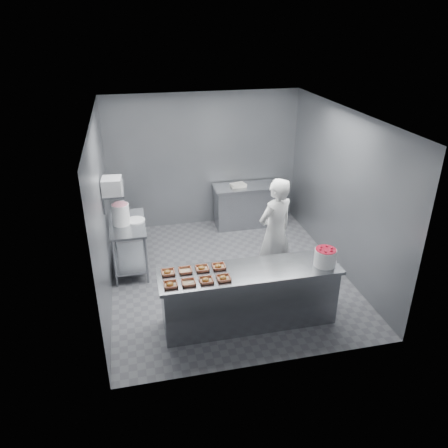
{
  "coord_description": "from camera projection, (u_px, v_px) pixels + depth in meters",
  "views": [
    {
      "loc": [
        -1.51,
        -6.4,
        4.14
      ],
      "look_at": [
        -0.12,
        -0.2,
        1.09
      ],
      "focal_mm": 35.0,
      "sensor_mm": 36.0,
      "label": 1
    }
  ],
  "objects": [
    {
      "name": "tray_6",
      "position": [
        202.0,
        268.0,
        6.14
      ],
      "size": [
        0.19,
        0.18,
        0.06
      ],
      "color": "tan",
      "rests_on": "service_counter"
    },
    {
      "name": "tray_7",
      "position": [
        219.0,
        266.0,
        6.18
      ],
      "size": [
        0.19,
        0.18,
        0.06
      ],
      "color": "tan",
      "rests_on": "service_counter"
    },
    {
      "name": "worker",
      "position": [
        275.0,
        232.0,
        7.15
      ],
      "size": [
        0.8,
        0.68,
        1.86
      ],
      "primitive_type": "imported",
      "rotation": [
        0.0,
        0.0,
        3.56
      ],
      "color": "white",
      "rests_on": "ground"
    },
    {
      "name": "wall_left",
      "position": [
        102.0,
        212.0,
        6.71
      ],
      "size": [
        0.04,
        4.5,
        2.8
      ],
      "primitive_type": "cube",
      "color": "slate",
      "rests_on": "ground"
    },
    {
      "name": "tray_0",
      "position": [
        170.0,
        285.0,
        5.77
      ],
      "size": [
        0.19,
        0.18,
        0.06
      ],
      "color": "tan",
      "rests_on": "service_counter"
    },
    {
      "name": "glaze_bucket",
      "position": [
        121.0,
        214.0,
        7.4
      ],
      "size": [
        0.31,
        0.29,
        0.45
      ],
      "color": "white",
      "rests_on": "prep_table"
    },
    {
      "name": "tray_4",
      "position": [
        168.0,
        272.0,
        6.04
      ],
      "size": [
        0.19,
        0.18,
        0.06
      ],
      "color": "tan",
      "rests_on": "service_counter"
    },
    {
      "name": "tray_5",
      "position": [
        185.0,
        270.0,
        6.09
      ],
      "size": [
        0.19,
        0.18,
        0.04
      ],
      "color": "tan",
      "rests_on": "service_counter"
    },
    {
      "name": "wall_back",
      "position": [
        204.0,
        161.0,
        9.09
      ],
      "size": [
        4.0,
        0.04,
        2.8
      ],
      "primitive_type": "cube",
      "color": "slate",
      "rests_on": "ground"
    },
    {
      "name": "strawberry_tub",
      "position": [
        325.0,
        257.0,
        6.2
      ],
      "size": [
        0.31,
        0.31,
        0.26
      ],
      "color": "white",
      "rests_on": "service_counter"
    },
    {
      "name": "wall_right",
      "position": [
        341.0,
        191.0,
        7.5
      ],
      "size": [
        0.04,
        4.5,
        2.8
      ],
      "primitive_type": "cube",
      "color": "slate",
      "rests_on": "ground"
    },
    {
      "name": "prep_table",
      "position": [
        129.0,
        239.0,
        7.66
      ],
      "size": [
        0.6,
        1.2,
        0.9
      ],
      "color": "slate",
      "rests_on": "ground"
    },
    {
      "name": "floor",
      "position": [
        228.0,
        274.0,
        7.71
      ],
      "size": [
        4.5,
        4.5,
        0.0
      ],
      "primitive_type": "plane",
      "color": "#4C4C51",
      "rests_on": "ground"
    },
    {
      "name": "wall_shelf",
      "position": [
        113.0,
        188.0,
        7.21
      ],
      "size": [
        0.35,
        0.9,
        0.03
      ],
      "primitive_type": "cube",
      "color": "slate",
      "rests_on": "wall_left"
    },
    {
      "name": "back_counter",
      "position": [
        249.0,
        205.0,
        9.37
      ],
      "size": [
        1.5,
        0.6,
        0.9
      ],
      "color": "slate",
      "rests_on": "ground"
    },
    {
      "name": "paper_stack",
      "position": [
        238.0,
        185.0,
        9.11
      ],
      "size": [
        0.32,
        0.25,
        0.06
      ],
      "primitive_type": "cube",
      "rotation": [
        0.0,
        0.0,
        0.1
      ],
      "color": "silver",
      "rests_on": "back_counter"
    },
    {
      "name": "tray_3",
      "position": [
        223.0,
        278.0,
        5.91
      ],
      "size": [
        0.19,
        0.18,
        0.06
      ],
      "color": "tan",
      "rests_on": "service_counter"
    },
    {
      "name": "service_counter",
      "position": [
        249.0,
        296.0,
        6.33
      ],
      "size": [
        2.6,
        0.7,
        0.9
      ],
      "color": "slate",
      "rests_on": "ground"
    },
    {
      "name": "tray_1",
      "position": [
        189.0,
        282.0,
        5.82
      ],
      "size": [
        0.19,
        0.18,
        0.04
      ],
      "color": "tan",
      "rests_on": "service_counter"
    },
    {
      "name": "tray_2",
      "position": [
        206.0,
        280.0,
        5.86
      ],
      "size": [
        0.19,
        0.18,
        0.06
      ],
      "color": "tan",
      "rests_on": "service_counter"
    },
    {
      "name": "bucket_lid",
      "position": [
        135.0,
        220.0,
        7.59
      ],
      "size": [
        0.43,
        0.43,
        0.03
      ],
      "primitive_type": "cylinder",
      "rotation": [
        0.0,
        0.0,
        -0.41
      ],
      "color": "white",
      "rests_on": "prep_table"
    },
    {
      "name": "rag",
      "position": [
        123.0,
        213.0,
        7.9
      ],
      "size": [
        0.16,
        0.14,
        0.02
      ],
      "primitive_type": "cube",
      "rotation": [
        0.0,
        0.0,
        -0.35
      ],
      "color": "#CCB28C",
      "rests_on": "prep_table"
    },
    {
      "name": "appliance",
      "position": [
        112.0,
        186.0,
        6.91
      ],
      "size": [
        0.33,
        0.37,
        0.26
      ],
      "primitive_type": "cube",
      "rotation": [
        0.0,
        0.0,
        -0.07
      ],
      "color": "gray",
      "rests_on": "wall_shelf"
    },
    {
      "name": "ceiling",
      "position": [
        229.0,
        114.0,
        6.5
      ],
      "size": [
        4.5,
        4.5,
        0.0
      ],
      "primitive_type": "plane",
      "rotation": [
        3.14,
        0.0,
        0.0
      ],
      "color": "white",
      "rests_on": "wall_back"
    }
  ]
}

